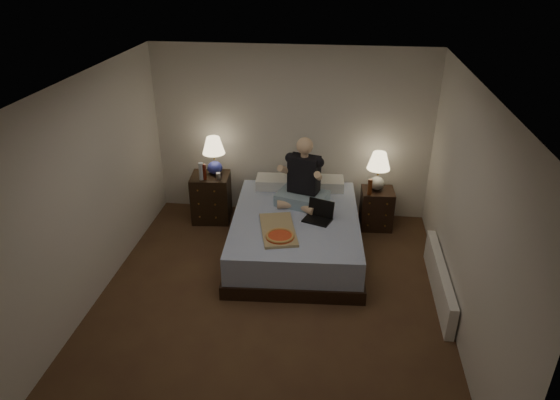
# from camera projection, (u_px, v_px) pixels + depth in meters

# --- Properties ---
(floor) EXTENTS (4.00, 4.50, 0.00)m
(floor) POSITION_uv_depth(u_px,v_px,m) (271.00, 300.00, 5.76)
(floor) COLOR brown
(floor) RESTS_ON ground
(ceiling) EXTENTS (4.00, 4.50, 0.00)m
(ceiling) POSITION_uv_depth(u_px,v_px,m) (268.00, 85.00, 4.63)
(ceiling) COLOR white
(ceiling) RESTS_ON ground
(wall_back) EXTENTS (4.00, 0.00, 2.50)m
(wall_back) POSITION_uv_depth(u_px,v_px,m) (291.00, 133.00, 7.19)
(wall_back) COLOR beige
(wall_back) RESTS_ON ground
(wall_front) EXTENTS (4.00, 0.00, 2.50)m
(wall_front) POSITION_uv_depth(u_px,v_px,m) (220.00, 364.00, 3.21)
(wall_front) COLOR beige
(wall_front) RESTS_ON ground
(wall_left) EXTENTS (0.00, 4.50, 2.50)m
(wall_left) POSITION_uv_depth(u_px,v_px,m) (87.00, 194.00, 5.42)
(wall_left) COLOR beige
(wall_left) RESTS_ON ground
(wall_right) EXTENTS (0.00, 4.50, 2.50)m
(wall_right) POSITION_uv_depth(u_px,v_px,m) (467.00, 216.00, 4.98)
(wall_right) COLOR beige
(wall_right) RESTS_ON ground
(bed) EXTENTS (1.74, 2.25, 0.54)m
(bed) POSITION_uv_depth(u_px,v_px,m) (296.00, 234.00, 6.58)
(bed) COLOR #607CC0
(bed) RESTS_ON floor
(nightstand_left) EXTENTS (0.59, 0.54, 0.71)m
(nightstand_left) POSITION_uv_depth(u_px,v_px,m) (211.00, 197.00, 7.36)
(nightstand_left) COLOR black
(nightstand_left) RESTS_ON floor
(nightstand_right) EXTENTS (0.47, 0.43, 0.58)m
(nightstand_right) POSITION_uv_depth(u_px,v_px,m) (376.00, 209.00, 7.17)
(nightstand_right) COLOR black
(nightstand_right) RESTS_ON floor
(lamp_left) EXTENTS (0.36, 0.36, 0.56)m
(lamp_left) POSITION_uv_depth(u_px,v_px,m) (214.00, 156.00, 7.13)
(lamp_left) COLOR navy
(lamp_left) RESTS_ON nightstand_left
(lamp_right) EXTENTS (0.36, 0.36, 0.56)m
(lamp_right) POSITION_uv_depth(u_px,v_px,m) (378.00, 171.00, 6.94)
(lamp_right) COLOR gray
(lamp_right) RESTS_ON nightstand_right
(water_bottle) EXTENTS (0.07, 0.07, 0.25)m
(water_bottle) POSITION_uv_depth(u_px,v_px,m) (201.00, 171.00, 7.02)
(water_bottle) COLOR silver
(water_bottle) RESTS_ON nightstand_left
(soda_can) EXTENTS (0.07, 0.07, 0.10)m
(soda_can) POSITION_uv_depth(u_px,v_px,m) (218.00, 176.00, 7.06)
(soda_can) COLOR #B8B7B2
(soda_can) RESTS_ON nightstand_left
(beer_bottle_left) EXTENTS (0.06, 0.06, 0.23)m
(beer_bottle_left) POSITION_uv_depth(u_px,v_px,m) (204.00, 172.00, 7.03)
(beer_bottle_left) COLOR #52170B
(beer_bottle_left) RESTS_ON nightstand_left
(beer_bottle_right) EXTENTS (0.06, 0.06, 0.23)m
(beer_bottle_right) POSITION_uv_depth(u_px,v_px,m) (370.00, 187.00, 6.87)
(beer_bottle_right) COLOR #5B270D
(beer_bottle_right) RESTS_ON nightstand_right
(person) EXTENTS (0.78, 0.69, 0.93)m
(person) POSITION_uv_depth(u_px,v_px,m) (303.00, 172.00, 6.56)
(person) COLOR black
(person) RESTS_ON bed
(laptop) EXTENTS (0.41, 0.38, 0.24)m
(laptop) POSITION_uv_depth(u_px,v_px,m) (318.00, 213.00, 6.29)
(laptop) COLOR black
(laptop) RESTS_ON bed
(pizza_box) EXTENTS (0.57, 0.83, 0.08)m
(pizza_box) POSITION_uv_depth(u_px,v_px,m) (280.00, 237.00, 5.92)
(pizza_box) COLOR tan
(pizza_box) RESTS_ON bed
(radiator) EXTENTS (0.10, 1.60, 0.40)m
(radiator) POSITION_uv_depth(u_px,v_px,m) (439.00, 280.00, 5.78)
(radiator) COLOR white
(radiator) RESTS_ON floor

